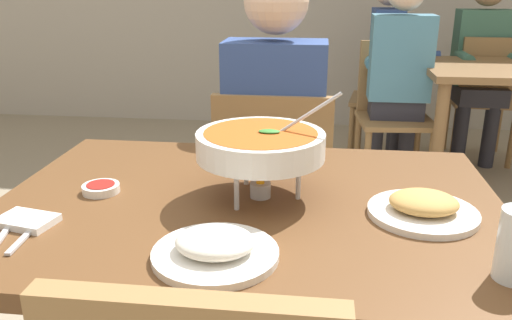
% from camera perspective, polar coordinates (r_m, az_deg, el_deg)
% --- Properties ---
extents(dining_table_main, '(1.19, 0.86, 0.78)m').
position_cam_1_polar(dining_table_main, '(1.30, -0.81, -9.35)').
color(dining_table_main, brown).
rests_on(dining_table_main, ground_plane).
extents(chair_diner_main, '(0.44, 0.44, 0.90)m').
position_cam_1_polar(chair_diner_main, '(2.01, 1.96, -3.32)').
color(chair_diner_main, olive).
rests_on(chair_diner_main, ground_plane).
extents(diner_main, '(0.40, 0.45, 1.31)m').
position_cam_1_polar(diner_main, '(1.96, 2.12, 3.42)').
color(diner_main, '#2D2D38').
rests_on(diner_main, ground_plane).
extents(curry_bowl, '(0.33, 0.30, 0.26)m').
position_cam_1_polar(curry_bowl, '(1.22, 0.50, 1.57)').
color(curry_bowl, silver).
rests_on(curry_bowl, dining_table_main).
extents(rice_plate, '(0.24, 0.24, 0.06)m').
position_cam_1_polar(rice_plate, '(1.00, -4.42, -9.45)').
color(rice_plate, white).
rests_on(rice_plate, dining_table_main).
extents(appetizer_plate, '(0.24, 0.24, 0.06)m').
position_cam_1_polar(appetizer_plate, '(1.22, 17.59, -4.91)').
color(appetizer_plate, white).
rests_on(appetizer_plate, dining_table_main).
extents(sauce_dish, '(0.09, 0.09, 0.02)m').
position_cam_1_polar(sauce_dish, '(1.35, -16.39, -2.92)').
color(sauce_dish, white).
rests_on(sauce_dish, dining_table_main).
extents(napkin_folded, '(0.13, 0.10, 0.02)m').
position_cam_1_polar(napkin_folded, '(1.23, -23.52, -6.02)').
color(napkin_folded, white).
rests_on(napkin_folded, dining_table_main).
extents(fork_utensil, '(0.05, 0.17, 0.01)m').
position_cam_1_polar(fork_utensil, '(1.21, -25.49, -7.08)').
color(fork_utensil, silver).
rests_on(fork_utensil, dining_table_main).
extents(spoon_utensil, '(0.02, 0.17, 0.01)m').
position_cam_1_polar(spoon_utensil, '(1.18, -23.42, -7.33)').
color(spoon_utensil, silver).
rests_on(spoon_utensil, dining_table_main).
extents(dining_table_far, '(1.00, 0.80, 0.78)m').
position_cam_1_polar(dining_table_far, '(3.51, 25.48, 6.82)').
color(dining_table_far, brown).
rests_on(dining_table_far, ground_plane).
extents(chair_bg_left, '(0.50, 0.50, 0.90)m').
position_cam_1_polar(chair_bg_left, '(3.94, 14.89, 7.29)').
color(chair_bg_left, olive).
rests_on(chair_bg_left, ground_plane).
extents(chair_bg_middle, '(0.47, 0.47, 0.90)m').
position_cam_1_polar(chair_bg_middle, '(4.05, 23.57, 6.66)').
color(chair_bg_middle, olive).
rests_on(chair_bg_middle, ground_plane).
extents(chair_bg_right, '(0.47, 0.47, 0.90)m').
position_cam_1_polar(chair_bg_right, '(3.46, 14.56, 5.74)').
color(chair_bg_right, olive).
rests_on(chair_bg_right, ground_plane).
extents(patron_bg_left, '(0.45, 0.40, 1.31)m').
position_cam_1_polar(patron_bg_left, '(3.92, 14.32, 10.80)').
color(patron_bg_left, '#2D2D38').
rests_on(patron_bg_left, ground_plane).
extents(patron_bg_middle, '(0.40, 0.45, 1.31)m').
position_cam_1_polar(patron_bg_middle, '(3.98, 23.19, 9.99)').
color(patron_bg_middle, '#2D2D38').
rests_on(patron_bg_middle, ground_plane).
extents(patron_bg_right, '(0.40, 0.45, 1.31)m').
position_cam_1_polar(patron_bg_right, '(3.37, 15.16, 9.44)').
color(patron_bg_right, '#2D2D38').
rests_on(patron_bg_right, ground_plane).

